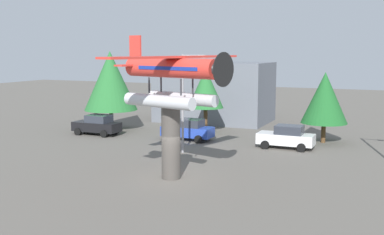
{
  "coord_description": "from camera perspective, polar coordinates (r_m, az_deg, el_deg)",
  "views": [
    {
      "loc": [
        11.89,
        -24.06,
        7.37
      ],
      "look_at": [
        0.0,
        3.0,
        3.16
      ],
      "focal_mm": 44.56,
      "sensor_mm": 36.0,
      "label": 1
    }
  ],
  "objects": [
    {
      "name": "ground_plane",
      "position": [
        27.83,
        -2.5,
        -7.26
      ],
      "size": [
        140.0,
        140.0,
        0.0
      ],
      "primitive_type": "plane",
      "color": "#605B54"
    },
    {
      "name": "display_pedestal",
      "position": [
        27.35,
        -2.53,
        -3.0
      ],
      "size": [
        1.1,
        1.1,
        4.22
      ],
      "primitive_type": "cylinder",
      "color": "#4C4742",
      "rests_on": "ground"
    },
    {
      "name": "floatplane_monument",
      "position": [
        26.79,
        -2.37,
        4.93
      ],
      "size": [
        7.19,
        10.31,
        4.0
      ],
      "rotation": [
        0.0,
        0.0,
        -0.27
      ],
      "color": "silver",
      "rests_on": "display_pedestal"
    },
    {
      "name": "car_near_black",
      "position": [
        42.4,
        -11.28,
        -0.86
      ],
      "size": [
        4.2,
        2.02,
        1.76
      ],
      "rotation": [
        0.0,
        0.0,
        3.14
      ],
      "color": "black",
      "rests_on": "ground"
    },
    {
      "name": "car_mid_blue",
      "position": [
        39.13,
        -0.46,
        -1.45
      ],
      "size": [
        4.2,
        2.02,
        1.76
      ],
      "rotation": [
        0.0,
        0.0,
        3.14
      ],
      "color": "#2847B7",
      "rests_on": "ground"
    },
    {
      "name": "car_far_white",
      "position": [
        36.54,
        11.26,
        -2.29
      ],
      "size": [
        4.2,
        2.02,
        1.76
      ],
      "rotation": [
        0.0,
        0.0,
        3.14
      ],
      "color": "white",
      "rests_on": "ground"
    },
    {
      "name": "streetlight_primary",
      "position": [
        33.86,
        -0.8,
        2.65
      ],
      "size": [
        1.84,
        0.28,
        7.07
      ],
      "color": "gray",
      "rests_on": "ground"
    },
    {
      "name": "storefront_building",
      "position": [
        49.52,
        2.72,
        3.09
      ],
      "size": [
        11.23,
        6.89,
        6.11
      ],
      "primitive_type": "cube",
      "color": "slate",
      "rests_on": "ground"
    },
    {
      "name": "tree_west",
      "position": [
        44.4,
        -9.74,
        4.36
      ],
      "size": [
        4.86,
        4.86,
        7.27
      ],
      "color": "brown",
      "rests_on": "ground"
    },
    {
      "name": "tree_east",
      "position": [
        42.5,
        1.65,
        3.53
      ],
      "size": [
        3.2,
        3.2,
        5.79
      ],
      "color": "brown",
      "rests_on": "ground"
    },
    {
      "name": "tree_center_back",
      "position": [
        39.17,
        15.6,
        2.29
      ],
      "size": [
        3.66,
        3.66,
        5.65
      ],
      "color": "brown",
      "rests_on": "ground"
    }
  ]
}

